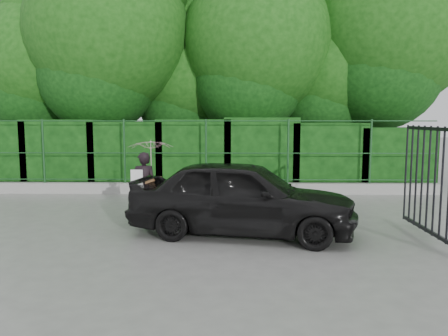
{
  "coord_description": "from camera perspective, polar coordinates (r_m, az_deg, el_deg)",
  "views": [
    {
      "loc": [
        1.1,
        -7.7,
        2.14
      ],
      "look_at": [
        0.96,
        1.3,
        1.1
      ],
      "focal_mm": 35.0,
      "sensor_mm": 36.0,
      "label": 1
    }
  ],
  "objects": [
    {
      "name": "ground",
      "position": [
        8.07,
        -7.05,
        -8.84
      ],
      "size": [
        80.0,
        80.0,
        0.0
      ],
      "primitive_type": "plane",
      "color": "gray"
    },
    {
      "name": "kerb",
      "position": [
        12.42,
        -4.19,
        -2.65
      ],
      "size": [
        14.0,
        0.25,
        0.3
      ],
      "primitive_type": "cube",
      "color": "#9E9E99",
      "rests_on": "ground"
    },
    {
      "name": "fence",
      "position": [
        12.27,
        -3.2,
        2.19
      ],
      "size": [
        14.13,
        0.06,
        1.8
      ],
      "color": "#1A4620",
      "rests_on": "kerb"
    },
    {
      "name": "hedge",
      "position": [
        13.31,
        -4.26,
        1.74
      ],
      "size": [
        14.2,
        1.2,
        2.15
      ],
      "color": "black",
      "rests_on": "ground"
    },
    {
      "name": "trees",
      "position": [
        15.64,
        1.1,
        15.71
      ],
      "size": [
        17.1,
        6.15,
        8.08
      ],
      "color": "black",
      "rests_on": "ground"
    },
    {
      "name": "woman",
      "position": [
        9.32,
        -9.75,
        0.2
      ],
      "size": [
        0.93,
        0.95,
        1.69
      ],
      "color": "black",
      "rests_on": "ground"
    },
    {
      "name": "car",
      "position": [
        8.0,
        2.4,
        -3.8
      ],
      "size": [
        4.35,
        2.44,
        1.4
      ],
      "primitive_type": "imported",
      "rotation": [
        0.0,
        0.0,
        1.37
      ],
      "color": "black",
      "rests_on": "ground"
    }
  ]
}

